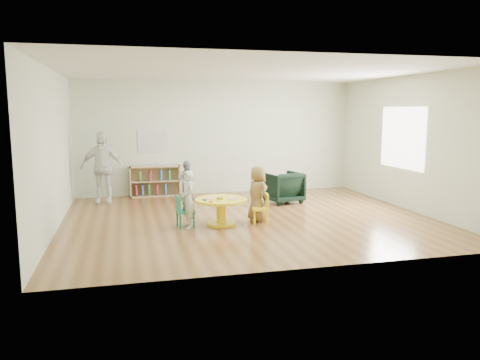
{
  "coord_description": "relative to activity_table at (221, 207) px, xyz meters",
  "views": [
    {
      "loc": [
        -2.29,
        -8.59,
        2.09
      ],
      "look_at": [
        -0.24,
        -0.3,
        0.81
      ],
      "focal_mm": 35.0,
      "sensor_mm": 36.0,
      "label": 1
    }
  ],
  "objects": [
    {
      "name": "room",
      "position": [
        0.63,
        0.36,
        1.56
      ],
      "size": [
        7.1,
        7.0,
        2.8
      ],
      "color": "brown",
      "rests_on": "ground"
    },
    {
      "name": "activity_table",
      "position": [
        0.0,
        0.0,
        0.0
      ],
      "size": [
        0.96,
        0.96,
        0.53
      ],
      "rotation": [
        0.0,
        0.0,
        0.04
      ],
      "color": "yellow",
      "rests_on": "ground"
    },
    {
      "name": "kid_chair_left",
      "position": [
        -0.7,
        0.01,
        -0.02
      ],
      "size": [
        0.34,
        0.34,
        0.57
      ],
      "rotation": [
        0.0,
        0.0,
        -1.45
      ],
      "color": "#167E5E",
      "rests_on": "ground"
    },
    {
      "name": "kid_chair_right",
      "position": [
        0.76,
        -0.09,
        -0.04
      ],
      "size": [
        0.34,
        0.34,
        0.55
      ],
      "rotation": [
        0.0,
        0.0,
        1.41
      ],
      "color": "yellow",
      "rests_on": "ground"
    },
    {
      "name": "bookshelf",
      "position": [
        -1.0,
        3.22,
        0.03
      ],
      "size": [
        1.2,
        0.3,
        0.75
      ],
      "color": "tan",
      "rests_on": "ground"
    },
    {
      "name": "alphabet_poster",
      "position": [
        -0.99,
        3.34,
        1.02
      ],
      "size": [
        0.74,
        0.01,
        0.54
      ],
      "color": "silver",
      "rests_on": "ground"
    },
    {
      "name": "armchair",
      "position": [
        1.78,
        1.69,
        0.02
      ],
      "size": [
        0.9,
        0.92,
        0.7
      ],
      "primitive_type": "imported",
      "rotation": [
        0.0,
        0.0,
        3.36
      ],
      "color": "black",
      "rests_on": "ground"
    },
    {
      "name": "child_left",
      "position": [
        -0.62,
        -0.08,
        0.18
      ],
      "size": [
        0.33,
        0.42,
        1.03
      ],
      "primitive_type": "imported",
      "rotation": [
        0.0,
        0.0,
        -1.32
      ],
      "color": "silver",
      "rests_on": "ground"
    },
    {
      "name": "child_right",
      "position": [
        0.72,
        0.09,
        0.19
      ],
      "size": [
        0.5,
        0.6,
        1.05
      ],
      "primitive_type": "imported",
      "rotation": [
        0.0,
        0.0,
        1.96
      ],
      "color": "gold",
      "rests_on": "ground"
    },
    {
      "name": "toddler",
      "position": [
        -0.28,
        2.7,
        0.12
      ],
      "size": [
        0.55,
        0.51,
        0.9
      ],
      "primitive_type": "imported",
      "rotation": [
        0.0,
        0.0,
        2.66
      ],
      "color": "#1D2448",
      "rests_on": "ground"
    },
    {
      "name": "adult_caretaker",
      "position": [
        -2.19,
        2.67,
        0.48
      ],
      "size": [
        0.99,
        0.52,
        1.62
      ],
      "primitive_type": "imported",
      "rotation": [
        0.0,
        0.0,
        -0.14
      ],
      "color": "white",
      "rests_on": "ground"
    }
  ]
}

